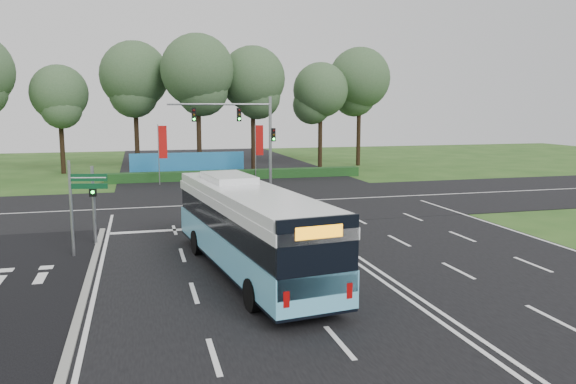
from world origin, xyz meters
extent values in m
plane|color=#264B19|center=(0.00, 0.00, 0.00)|extent=(120.00, 120.00, 0.00)
cube|color=black|center=(0.00, 0.00, 0.02)|extent=(20.00, 120.00, 0.04)
cube|color=black|center=(0.00, 12.00, 0.03)|extent=(120.00, 14.00, 0.05)
cube|color=black|center=(-12.50, -3.00, 0.03)|extent=(5.00, 18.00, 0.06)
cube|color=gray|center=(-10.10, -3.00, 0.06)|extent=(0.25, 18.00, 0.12)
cube|color=#67C8EF|center=(-4.38, -3.16, 1.08)|extent=(4.06, 12.29, 1.11)
cube|color=black|center=(-4.38, -3.16, 0.57)|extent=(4.03, 12.23, 0.30)
cube|color=black|center=(-4.38, -3.16, 2.08)|extent=(3.94, 12.10, 0.96)
cube|color=white|center=(-4.38, -3.16, 2.69)|extent=(4.06, 12.29, 0.35)
cube|color=white|center=(-4.38, -3.16, 3.04)|extent=(3.95, 11.81, 0.35)
cube|color=white|center=(-4.71, -0.66, 3.34)|extent=(1.99, 3.20, 0.25)
cube|color=black|center=(-3.60, -9.08, 2.13)|extent=(2.43, 0.44, 2.21)
cube|color=orange|center=(-3.60, -9.12, 2.84)|extent=(1.40, 0.24, 0.35)
cylinder|color=black|center=(-5.99, 0.08, 0.52)|extent=(0.41, 1.07, 1.05)
cylinder|color=black|center=(-3.66, 0.39, 0.52)|extent=(0.41, 1.07, 1.05)
cylinder|color=black|center=(-5.05, -7.10, 0.52)|extent=(0.41, 1.07, 1.05)
cylinder|color=black|center=(-2.72, -6.79, 0.52)|extent=(0.41, 1.07, 1.05)
cylinder|color=gray|center=(-10.23, 2.94, 1.79)|extent=(0.14, 0.14, 3.58)
cube|color=black|center=(-10.23, 2.76, 2.46)|extent=(0.32, 0.25, 0.41)
sphere|color=#19F233|center=(-10.23, 2.66, 2.46)|extent=(0.14, 0.14, 0.14)
cylinder|color=gray|center=(-10.96, 1.00, 2.02)|extent=(0.12, 0.12, 4.03)
cube|color=#0B3F20|center=(-10.22, 0.84, 3.33)|extent=(1.49, 0.38, 0.30)
cube|color=#0B3F20|center=(-10.22, 0.84, 2.98)|extent=(1.49, 0.38, 0.22)
cube|color=white|center=(-10.22, 0.80, 3.33)|extent=(1.38, 0.31, 0.04)
cylinder|color=gray|center=(-6.65, 22.37, 2.42)|extent=(0.08, 0.08, 4.84)
cube|color=#B6120F|center=(-6.30, 22.35, 3.44)|extent=(0.65, 0.08, 2.58)
cylinder|color=gray|center=(1.47, 23.79, 2.39)|extent=(0.07, 0.07, 4.77)
cube|color=#B6120F|center=(1.81, 23.70, 3.39)|extent=(0.63, 0.20, 2.54)
cylinder|color=gray|center=(2.00, 20.50, 3.50)|extent=(0.24, 0.24, 7.00)
cylinder|color=gray|center=(-2.00, 20.50, 6.40)|extent=(8.00, 0.16, 0.16)
cube|color=black|center=(-0.50, 20.50, 5.60)|extent=(0.32, 0.28, 1.05)
cube|color=black|center=(-4.00, 20.50, 5.60)|extent=(0.32, 0.28, 1.05)
cube|color=black|center=(2.25, 20.50, 4.00)|extent=(0.32, 0.28, 1.05)
cube|color=#173613|center=(0.00, 24.50, 0.40)|extent=(22.00, 1.20, 0.80)
cube|color=#2175B6|center=(-4.00, 27.00, 1.10)|extent=(10.00, 0.30, 2.20)
cylinder|color=black|center=(-15.06, 32.96, 3.54)|extent=(0.44, 0.44, 7.09)
sphere|color=#355130|center=(-15.06, 32.96, 7.46)|extent=(5.22, 5.22, 5.22)
cylinder|color=black|center=(-8.30, 32.74, 4.36)|extent=(0.44, 0.44, 8.71)
sphere|color=#355130|center=(-8.30, 32.74, 9.17)|extent=(6.42, 6.42, 6.42)
cylinder|color=black|center=(-2.73, 29.17, 4.51)|extent=(0.44, 0.44, 9.01)
sphere|color=#355130|center=(-2.73, 29.17, 9.49)|extent=(6.64, 6.64, 6.64)
cylinder|color=black|center=(2.64, 30.55, 4.22)|extent=(0.44, 0.44, 8.45)
sphere|color=#355130|center=(2.64, 30.55, 8.89)|extent=(6.22, 6.22, 6.22)
cylinder|color=black|center=(9.75, 31.34, 3.75)|extent=(0.44, 0.44, 7.50)
sphere|color=#355130|center=(9.75, 31.34, 7.89)|extent=(5.53, 5.53, 5.53)
cylinder|color=black|center=(14.54, 32.81, 4.37)|extent=(0.44, 0.44, 8.74)
sphere|color=#355130|center=(14.54, 32.81, 9.20)|extent=(6.44, 6.44, 6.44)
camera|label=1|loc=(-8.22, -23.15, 6.15)|focal=35.00mm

